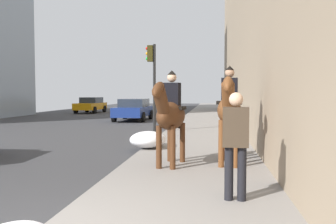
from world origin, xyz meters
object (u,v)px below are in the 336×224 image
mounted_horse_near (170,114)px  car_mid_lane (91,105)px  pedestrian_greeting (236,139)px  mounted_horse_far (229,109)px  traffic_light_near_curb (152,74)px  car_far_lane (134,109)px

mounted_horse_near → car_mid_lane: bearing=-147.6°
pedestrian_greeting → mounted_horse_far: bearing=3.2°
pedestrian_greeting → traffic_light_near_curb: traffic_light_near_curb is taller
pedestrian_greeting → traffic_light_near_curb: 10.35m
car_mid_lane → traffic_light_near_curb: 18.93m
car_far_lane → traffic_light_near_curb: traffic_light_near_curb is taller
mounted_horse_near → car_mid_lane: 26.07m
pedestrian_greeting → car_far_lane: (17.70, 5.62, -0.33)m
mounted_horse_near → pedestrian_greeting: 2.90m
mounted_horse_near → car_far_lane: size_ratio=0.50×
mounted_horse_near → pedestrian_greeting: bearing=36.6°
mounted_horse_near → mounted_horse_far: 1.40m
mounted_horse_far → car_far_lane: bearing=-154.7°
mounted_horse_near → pedestrian_greeting: mounted_horse_near is taller
traffic_light_near_curb → pedestrian_greeting: bearing=-163.0°
mounted_horse_far → pedestrian_greeting: 2.92m
car_mid_lane → mounted_horse_near: bearing=24.6°
mounted_horse_near → car_far_lane: (15.13, 4.28, -0.56)m
pedestrian_greeting → car_mid_lane: pedestrian_greeting is taller
mounted_horse_far → car_mid_lane: 26.34m
mounted_horse_far → pedestrian_greeting: bearing=4.0°
mounted_horse_far → car_mid_lane: size_ratio=0.53×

